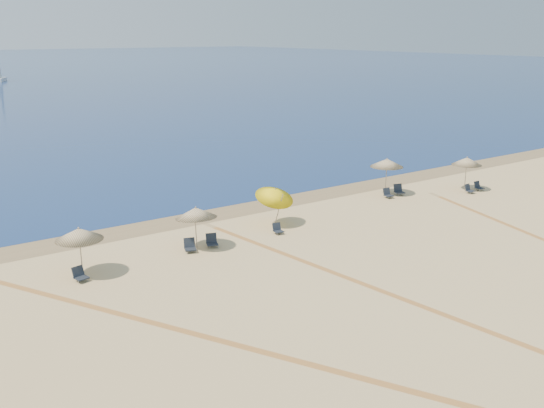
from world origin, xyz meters
The scene contains 15 objects.
wet_sand centered at (0.00, 24.00, 0.00)m, with size 500.00×500.00×0.00m, color olive.
umbrella_1 centered at (-11.67, 18.78, 2.04)m, with size 2.18×2.18×2.38m.
umbrella_2 centered at (-5.49, 19.04, 1.94)m, with size 2.20×2.24×2.32m.
umbrella_3 centered at (0.12, 19.85, 1.93)m, with size 2.28×2.32×2.62m.
umbrella_4 centered at (10.55, 21.23, 2.27)m, with size 2.31×2.31×2.61m.
umbrella_5 centered at (16.16, 18.87, 2.12)m, with size 2.11×2.11×2.47m.
chair_2 centered at (-11.98, 18.19, 0.29)m, with size 0.68×0.75×0.66m.
chair_3 centered at (-6.05, 18.77, 0.31)m, with size 0.76×0.82×0.69m.
chair_4 centered at (-4.74, 18.79, 0.30)m, with size 0.76×0.82×0.69m.
chair_5 centered at (-0.62, 18.55, 0.26)m, with size 0.56×0.64×0.59m.
chair_6 centered at (10.08, 20.52, 0.29)m, with size 0.63×0.71×0.66m.
chair_7 centered at (11.30, 20.67, 0.32)m, with size 0.80×0.87×0.74m.
chair_8 centered at (15.72, 18.14, 0.28)m, with size 0.57×0.65×0.63m.
chair_9 centered at (16.97, 18.29, 0.28)m, with size 0.54×0.63×0.63m.
tire_tracks centered at (-0.50, 8.22, 0.00)m, with size 56.37×42.19×0.00m.
Camera 1 is at (-19.36, -7.94, 10.99)m, focal length 39.88 mm.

